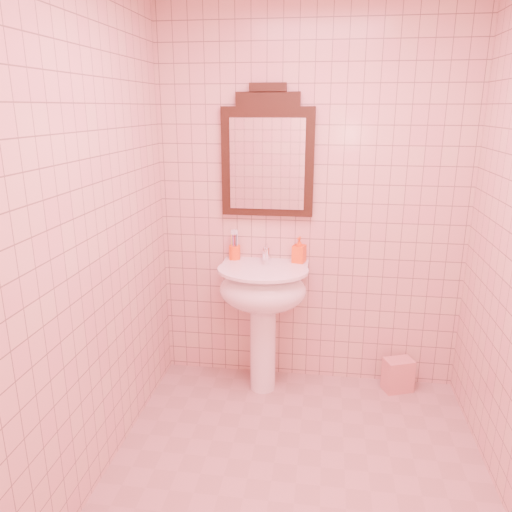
# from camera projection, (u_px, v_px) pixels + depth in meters

# --- Properties ---
(floor) EXTENTS (2.20, 2.20, 0.00)m
(floor) POSITION_uv_depth(u_px,v_px,m) (296.00, 483.00, 2.55)
(floor) COLOR tan
(floor) RESTS_ON ground
(back_wall) EXTENTS (2.00, 0.02, 2.50)m
(back_wall) POSITION_uv_depth(u_px,v_px,m) (311.00, 202.00, 3.23)
(back_wall) COLOR beige
(back_wall) RESTS_ON floor
(pedestal_sink) EXTENTS (0.58, 0.58, 0.86)m
(pedestal_sink) POSITION_uv_depth(u_px,v_px,m) (263.00, 298.00, 3.22)
(pedestal_sink) COLOR white
(pedestal_sink) RESTS_ON floor
(faucet) EXTENTS (0.04, 0.16, 0.11)m
(faucet) POSITION_uv_depth(u_px,v_px,m) (266.00, 254.00, 3.28)
(faucet) COLOR white
(faucet) RESTS_ON pedestal_sink
(mirror) EXTENTS (0.59, 0.06, 0.82)m
(mirror) POSITION_uv_depth(u_px,v_px,m) (268.00, 156.00, 3.16)
(mirror) COLOR black
(mirror) RESTS_ON back_wall
(toothbrush_cup) EXTENTS (0.08, 0.08, 0.18)m
(toothbrush_cup) POSITION_uv_depth(u_px,v_px,m) (235.00, 252.00, 3.33)
(toothbrush_cup) COLOR #FF4D15
(toothbrush_cup) RESTS_ON pedestal_sink
(soap_dispenser) EXTENTS (0.10, 0.10, 0.17)m
(soap_dispenser) POSITION_uv_depth(u_px,v_px,m) (299.00, 250.00, 3.26)
(soap_dispenser) COLOR #F55014
(soap_dispenser) RESTS_ON pedestal_sink
(towel) EXTENTS (0.22, 0.18, 0.23)m
(towel) POSITION_uv_depth(u_px,v_px,m) (398.00, 375.00, 3.36)
(towel) COLOR #EB9D8A
(towel) RESTS_ON floor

